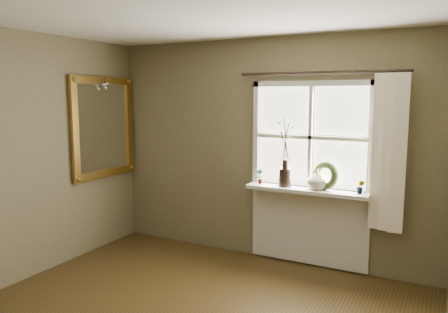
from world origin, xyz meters
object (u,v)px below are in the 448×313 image
Objects in this scene: dark_jug at (285,177)px; gilt_mirror at (104,127)px; wreath at (325,179)px; cream_vase at (317,179)px.

gilt_mirror reaches higher than dark_jug.
dark_jug is 0.45m from wreath.
gilt_mirror is at bearing -169.02° from dark_jug.
wreath reaches higher than dark_jug.
gilt_mirror is (-2.63, -0.44, 0.51)m from cream_vase.
dark_jug is 0.66× the size of wreath.
cream_vase is at bearing 9.49° from gilt_mirror.
wreath is 2.80m from gilt_mirror.
dark_jug is at bearing 180.00° from cream_vase.
gilt_mirror reaches higher than wreath.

